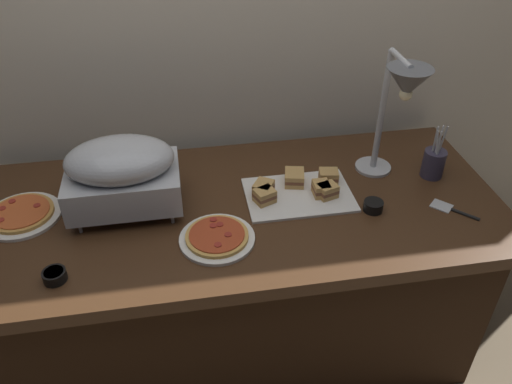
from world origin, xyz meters
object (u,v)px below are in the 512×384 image
(pizza_plate_center, at_px, (217,237))
(serving_spatula, at_px, (453,210))
(pizza_plate_front, at_px, (22,214))
(utensil_holder, at_px, (434,163))
(heat_lamp, at_px, (402,94))
(sauce_cup_far, at_px, (373,206))
(sauce_cup_near, at_px, (55,275))
(chafing_dish, at_px, (122,173))
(sandwich_platter, at_px, (299,190))

(pizza_plate_center, xyz_separation_m, serving_spatula, (0.84, 0.02, -0.01))
(pizza_plate_front, bearing_deg, utensil_holder, 0.09)
(heat_lamp, relative_size, serving_spatula, 3.38)
(pizza_plate_center, height_order, sauce_cup_far, sauce_cup_far)
(sauce_cup_near, relative_size, sauce_cup_far, 1.02)
(sauce_cup_far, bearing_deg, sauce_cup_near, -171.26)
(chafing_dish, distance_m, sauce_cup_near, 0.40)
(chafing_dish, height_order, utensil_holder, chafing_dish)
(chafing_dish, bearing_deg, pizza_plate_center, -37.21)
(chafing_dish, distance_m, pizza_plate_front, 0.39)
(sauce_cup_near, bearing_deg, pizza_plate_front, 115.60)
(utensil_holder, bearing_deg, heat_lamp, -168.59)
(chafing_dish, relative_size, sauce_cup_far, 5.52)
(chafing_dish, distance_m, serving_spatula, 1.16)
(heat_lamp, distance_m, utensil_holder, 0.38)
(sauce_cup_near, bearing_deg, utensil_holder, 13.77)
(pizza_plate_center, relative_size, sandwich_platter, 0.64)
(utensil_holder, height_order, serving_spatula, utensil_holder)
(heat_lamp, xyz_separation_m, serving_spatula, (0.18, -0.18, -0.38))
(pizza_plate_front, distance_m, utensil_holder, 1.52)
(utensil_holder, bearing_deg, pizza_plate_center, -164.63)
(pizza_plate_center, distance_m, sauce_cup_near, 0.51)
(heat_lamp, distance_m, serving_spatula, 0.46)
(sauce_cup_near, height_order, utensil_holder, utensil_holder)
(pizza_plate_front, xyz_separation_m, sandwich_platter, (0.98, -0.03, 0.01))
(pizza_plate_front, bearing_deg, sauce_cup_near, -64.40)
(chafing_dish, xyz_separation_m, sauce_cup_near, (-0.20, -0.32, -0.13))
(pizza_plate_center, relative_size, sauce_cup_near, 3.54)
(sauce_cup_far, bearing_deg, pizza_plate_center, -173.24)
(heat_lamp, height_order, pizza_plate_center, heat_lamp)
(sandwich_platter, distance_m, sauce_cup_near, 0.87)
(sauce_cup_near, relative_size, utensil_holder, 0.32)
(pizza_plate_front, distance_m, sandwich_platter, 0.98)
(heat_lamp, xyz_separation_m, pizza_plate_front, (-1.31, 0.04, -0.37))
(sandwich_platter, bearing_deg, serving_spatula, -19.80)
(pizza_plate_front, distance_m, sauce_cup_far, 1.23)
(chafing_dish, distance_m, heat_lamp, 0.98)
(sandwich_platter, bearing_deg, utensil_holder, 3.63)
(pizza_plate_center, height_order, sauce_cup_near, sauce_cup_near)
(serving_spatula, bearing_deg, sandwich_platter, 160.20)
(chafing_dish, relative_size, sauce_cup_near, 5.40)
(pizza_plate_center, distance_m, sauce_cup_far, 0.57)
(pizza_plate_center, relative_size, sauce_cup_far, 3.61)
(utensil_holder, bearing_deg, serving_spatula, -95.12)
(pizza_plate_front, bearing_deg, sandwich_platter, -1.85)
(heat_lamp, height_order, sauce_cup_near, heat_lamp)
(heat_lamp, xyz_separation_m, pizza_plate_center, (-0.66, -0.20, -0.37))
(chafing_dish, height_order, pizza_plate_front, chafing_dish)
(pizza_plate_center, relative_size, serving_spatula, 1.71)
(pizza_plate_front, height_order, serving_spatula, pizza_plate_front)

